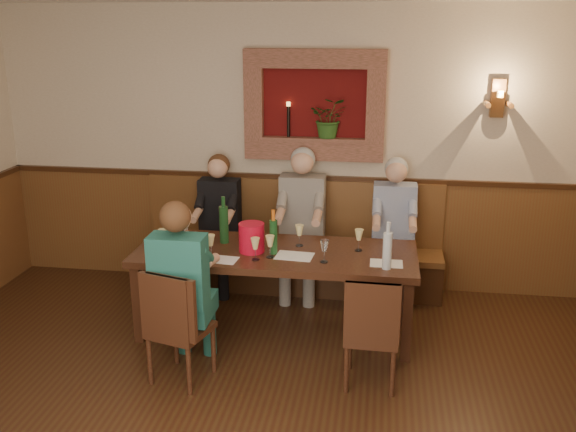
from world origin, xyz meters
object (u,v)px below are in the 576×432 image
at_px(spittoon_bucket, 252,238).
at_px(wine_bottle_green_a, 273,236).
at_px(person_bench_mid, 301,235).
at_px(bench, 291,258).
at_px(person_chair_front, 184,302).
at_px(water_bottle, 387,250).
at_px(person_bench_right, 393,243).
at_px(chair_near_right, 371,353).
at_px(chair_near_left, 180,348).
at_px(wine_bottle_green_b, 224,224).
at_px(person_bench_left, 219,235).
at_px(dining_table, 276,259).

bearing_deg(spittoon_bucket, wine_bottle_green_a, -7.22).
bearing_deg(person_bench_mid, bench, 136.82).
relative_size(person_chair_front, water_bottle, 3.64).
distance_m(spittoon_bucket, water_bottle, 1.16).
bearing_deg(person_bench_right, chair_near_right, -95.79).
xyz_separation_m(chair_near_left, wine_bottle_green_a, (0.58, 0.84, 0.64)).
xyz_separation_m(chair_near_left, chair_near_right, (1.43, 0.15, -0.01)).
bearing_deg(wine_bottle_green_a, chair_near_left, -124.52).
bearing_deg(wine_bottle_green_b, person_bench_left, 108.85).
bearing_deg(bench, wine_bottle_green_a, -90.34).
bearing_deg(bench, water_bottle, -52.38).
relative_size(bench, person_bench_right, 2.14).
xyz_separation_m(person_bench_mid, person_bench_right, (0.89, 0.00, -0.03)).
height_order(chair_near_left, person_bench_left, person_bench_left).
bearing_deg(person_bench_left, wine_bottle_green_b, -71.15).
distance_m(chair_near_right, wine_bottle_green_a, 1.27).
relative_size(dining_table, person_bench_right, 1.71).
distance_m(person_chair_front, water_bottle, 1.63).
relative_size(dining_table, wine_bottle_green_a, 6.24).
height_order(person_bench_right, person_chair_front, person_chair_front).
distance_m(chair_near_left, person_bench_right, 2.39).
bearing_deg(wine_bottle_green_b, wine_bottle_green_a, -23.91).
xyz_separation_m(chair_near_right, person_bench_left, (-1.57, 1.60, 0.31)).
xyz_separation_m(person_bench_mid, spittoon_bucket, (-0.31, -0.88, 0.26)).
relative_size(person_bench_mid, water_bottle, 3.79).
distance_m(chair_near_left, water_bottle, 1.77).
xyz_separation_m(wine_bottle_green_b, water_bottle, (1.42, -0.42, -0.02)).
distance_m(person_bench_right, wine_bottle_green_a, 1.40).
bearing_deg(person_chair_front, person_bench_right, 45.53).
height_order(dining_table, person_bench_mid, person_bench_mid).
bearing_deg(bench, person_bench_mid, -43.18).
bearing_deg(person_chair_front, dining_table, 53.37).
distance_m(person_bench_mid, wine_bottle_green_a, 0.96).
bearing_deg(person_bench_right, wine_bottle_green_b, -154.96).
xyz_separation_m(chair_near_right, spittoon_bucket, (-1.04, 0.71, 0.62)).
relative_size(chair_near_right, person_bench_right, 0.64).
bearing_deg(bench, wine_bottle_green_b, -121.12).
bearing_deg(chair_near_left, water_bottle, 38.60).
xyz_separation_m(person_bench_mid, water_bottle, (0.83, -1.11, 0.30)).
bearing_deg(chair_near_left, wine_bottle_green_b, 100.61).
bearing_deg(wine_bottle_green_b, chair_near_right, -34.10).
relative_size(person_bench_mid, spittoon_bucket, 5.91).
xyz_separation_m(bench, person_bench_left, (-0.72, -0.10, 0.24)).
distance_m(person_bench_left, person_bench_mid, 0.84).
height_order(person_bench_right, spittoon_bucket, person_bench_right).
relative_size(chair_near_left, person_bench_mid, 0.62).
distance_m(wine_bottle_green_b, water_bottle, 1.48).
relative_size(chair_near_right, person_bench_mid, 0.61).
height_order(chair_near_left, wine_bottle_green_b, wine_bottle_green_b).
bearing_deg(chair_near_left, spittoon_bucket, 81.95).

